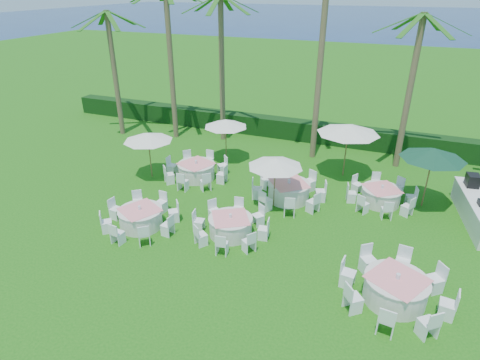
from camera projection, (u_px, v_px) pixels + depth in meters
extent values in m
plane|color=#165B0F|center=(228.00, 240.00, 15.64)|extent=(120.00, 120.00, 0.00)
cube|color=black|center=(302.00, 130.00, 25.38)|extent=(34.00, 1.00, 1.20)
plane|color=#081850|center=(388.00, 22.00, 100.63)|extent=(260.00, 260.00, 0.00)
cylinder|color=silver|center=(141.00, 218.00, 16.35)|extent=(1.72, 1.72, 0.75)
cylinder|color=silver|center=(140.00, 210.00, 16.18)|extent=(1.79, 1.79, 0.03)
cube|color=pink|center=(140.00, 210.00, 16.17)|extent=(1.88, 1.88, 0.01)
cylinder|color=silver|center=(139.00, 208.00, 16.13)|extent=(0.12, 0.12, 0.16)
cube|color=white|center=(173.00, 212.00, 16.68)|extent=(0.59, 0.59, 0.90)
cube|color=white|center=(161.00, 202.00, 17.39)|extent=(0.46, 0.46, 0.90)
cube|color=white|center=(138.00, 201.00, 17.47)|extent=(0.59, 0.59, 0.90)
cube|color=white|center=(116.00, 209.00, 16.88)|extent=(0.46, 0.46, 0.90)
cube|color=white|center=(106.00, 222.00, 15.96)|extent=(0.59, 0.59, 0.90)
cube|color=white|center=(117.00, 233.00, 15.25)|extent=(0.46, 0.46, 0.90)
cube|color=white|center=(144.00, 234.00, 15.17)|extent=(0.59, 0.59, 0.90)
cube|color=white|center=(167.00, 225.00, 15.76)|extent=(0.46, 0.46, 0.90)
cylinder|color=silver|center=(231.00, 226.00, 15.82)|extent=(1.68, 1.68, 0.73)
cylinder|color=silver|center=(230.00, 218.00, 15.65)|extent=(1.75, 1.75, 0.03)
cube|color=pink|center=(230.00, 218.00, 15.64)|extent=(1.87, 1.87, 0.01)
cylinder|color=silver|center=(230.00, 216.00, 15.61)|extent=(0.12, 0.12, 0.16)
cube|color=white|center=(263.00, 229.00, 15.53)|extent=(0.47, 0.47, 0.88)
cube|color=white|center=(258.00, 216.00, 16.42)|extent=(0.57, 0.57, 0.88)
cube|color=white|center=(238.00, 208.00, 16.94)|extent=(0.47, 0.47, 0.88)
cube|color=white|center=(214.00, 210.00, 16.78)|extent=(0.57, 0.57, 0.88)
cube|color=white|center=(199.00, 221.00, 16.05)|extent=(0.47, 0.47, 0.88)
cube|color=white|center=(201.00, 235.00, 15.16)|extent=(0.57, 0.57, 0.88)
cube|color=white|center=(222.00, 244.00, 14.64)|extent=(0.47, 0.47, 0.88)
cube|color=white|center=(249.00, 241.00, 14.79)|extent=(0.57, 0.57, 0.88)
cylinder|color=silver|center=(395.00, 290.00, 12.49)|extent=(1.90, 1.90, 0.82)
cylinder|color=silver|center=(397.00, 279.00, 12.30)|extent=(1.98, 1.98, 0.03)
cube|color=pink|center=(398.00, 279.00, 12.29)|extent=(2.08, 2.08, 0.01)
cylinder|color=silver|center=(398.00, 276.00, 12.26)|extent=(0.13, 0.13, 0.18)
cube|color=white|center=(435.00, 279.00, 12.84)|extent=(0.65, 0.65, 0.99)
cube|color=white|center=(403.00, 261.00, 13.63)|extent=(0.51, 0.51, 0.99)
cube|color=white|center=(369.00, 259.00, 13.73)|extent=(0.65, 0.65, 0.99)
cube|color=white|center=(348.00, 273.00, 13.08)|extent=(0.51, 0.51, 0.99)
cube|color=white|center=(354.00, 297.00, 12.07)|extent=(0.65, 0.65, 0.99)
cube|color=white|center=(387.00, 319.00, 11.28)|extent=(0.51, 0.51, 0.99)
cube|color=white|center=(429.00, 322.00, 11.18)|extent=(0.65, 0.65, 0.99)
cube|color=white|center=(448.00, 304.00, 11.83)|extent=(0.51, 0.51, 0.99)
cylinder|color=silver|center=(196.00, 171.00, 20.38)|extent=(1.81, 1.81, 0.79)
cylinder|color=silver|center=(196.00, 164.00, 20.20)|extent=(1.89, 1.89, 0.03)
cube|color=pink|center=(196.00, 163.00, 20.19)|extent=(1.91, 1.91, 0.01)
cylinder|color=silver|center=(196.00, 162.00, 20.15)|extent=(0.13, 0.13, 0.17)
cube|color=white|center=(222.00, 165.00, 20.85)|extent=(0.62, 0.62, 0.94)
cube|color=white|center=(208.00, 159.00, 21.52)|extent=(0.44, 0.44, 0.94)
cube|color=white|center=(188.00, 160.00, 21.51)|extent=(0.62, 0.62, 0.94)
cube|color=white|center=(172.00, 166.00, 20.81)|extent=(0.44, 0.44, 0.94)
cube|color=white|center=(169.00, 175.00, 19.84)|extent=(0.62, 0.62, 0.94)
cube|color=white|center=(183.00, 181.00, 19.16)|extent=(0.44, 0.44, 0.94)
cube|color=white|center=(205.00, 181.00, 19.18)|extent=(0.62, 0.62, 0.94)
cube|color=white|center=(222.00, 174.00, 19.88)|extent=(0.44, 0.44, 0.94)
cylinder|color=silver|center=(289.00, 192.00, 18.37)|extent=(1.86, 1.86, 0.81)
cylinder|color=silver|center=(289.00, 184.00, 18.19)|extent=(1.94, 1.94, 0.03)
cube|color=pink|center=(289.00, 183.00, 18.18)|extent=(2.11, 2.11, 0.01)
cylinder|color=silver|center=(289.00, 181.00, 18.14)|extent=(0.13, 0.13, 0.17)
cube|color=white|center=(321.00, 191.00, 18.23)|extent=(0.56, 0.56, 0.97)
cube|color=white|center=(310.00, 181.00, 19.18)|extent=(0.61, 0.61, 0.97)
cube|color=white|center=(288.00, 176.00, 19.63)|extent=(0.56, 0.56, 0.97)
cube|color=white|center=(267.00, 179.00, 19.33)|extent=(0.61, 0.61, 0.97)
cube|color=white|center=(257.00, 189.00, 18.44)|extent=(0.56, 0.56, 0.97)
cube|color=white|center=(266.00, 200.00, 17.50)|extent=(0.61, 0.61, 0.97)
cube|color=white|center=(289.00, 206.00, 17.04)|extent=(0.56, 0.56, 0.97)
cube|color=white|center=(313.00, 202.00, 17.34)|extent=(0.61, 0.61, 0.97)
cylinder|color=silver|center=(381.00, 196.00, 18.06)|extent=(1.67, 1.67, 0.73)
cylinder|color=silver|center=(382.00, 189.00, 17.89)|extent=(1.74, 1.74, 0.03)
cube|color=pink|center=(382.00, 188.00, 17.88)|extent=(1.89, 1.89, 0.01)
cylinder|color=silver|center=(383.00, 187.00, 17.84)|extent=(0.12, 0.12, 0.16)
cube|color=white|center=(411.00, 197.00, 17.87)|extent=(0.49, 0.49, 0.87)
cube|color=white|center=(398.00, 187.00, 18.74)|extent=(0.56, 0.56, 0.87)
cube|color=white|center=(376.00, 182.00, 19.19)|extent=(0.49, 0.49, 0.87)
cube|color=white|center=(357.00, 184.00, 18.95)|extent=(0.56, 0.56, 0.87)
cube|color=white|center=(351.00, 193.00, 18.18)|extent=(0.49, 0.49, 0.87)
cube|color=white|center=(363.00, 204.00, 17.31)|extent=(0.56, 0.56, 0.87)
cube|color=white|center=(387.00, 209.00, 16.86)|extent=(0.49, 0.49, 0.87)
cube|color=white|center=(407.00, 206.00, 17.09)|extent=(0.56, 0.56, 0.87)
cylinder|color=brown|center=(150.00, 156.00, 20.21)|extent=(0.06, 0.06, 2.30)
cone|color=silver|center=(148.00, 137.00, 19.75)|extent=(2.45, 2.45, 0.41)
sphere|color=brown|center=(148.00, 134.00, 19.69)|extent=(0.09, 0.09, 0.09)
cylinder|color=brown|center=(275.00, 183.00, 17.54)|extent=(0.05, 0.05, 2.23)
cone|color=silver|center=(275.00, 162.00, 17.09)|extent=(2.40, 2.40, 0.40)
sphere|color=brown|center=(276.00, 159.00, 17.03)|extent=(0.09, 0.09, 0.09)
cylinder|color=brown|center=(226.00, 141.00, 22.14)|extent=(0.06, 0.06, 2.29)
cone|color=silver|center=(226.00, 123.00, 21.68)|extent=(2.38, 2.38, 0.41)
sphere|color=brown|center=(226.00, 121.00, 21.62)|extent=(0.09, 0.09, 0.09)
cylinder|color=brown|center=(346.00, 151.00, 20.28)|extent=(0.06, 0.06, 2.67)
cone|color=silver|center=(349.00, 129.00, 19.74)|extent=(3.10, 3.10, 0.48)
sphere|color=brown|center=(349.00, 126.00, 19.67)|extent=(0.11, 0.11, 0.11)
cylinder|color=brown|center=(428.00, 179.00, 17.44)|extent=(0.06, 0.06, 2.67)
cone|color=#103C27|center=(433.00, 153.00, 16.91)|extent=(2.73, 2.73, 0.48)
sphere|color=brown|center=(434.00, 150.00, 16.83)|extent=(0.11, 0.11, 0.11)
cube|color=silver|center=(476.00, 212.00, 16.60)|extent=(1.50, 4.45, 0.98)
cube|color=white|center=(480.00, 201.00, 16.37)|extent=(1.56, 4.52, 0.04)
cube|color=black|center=(473.00, 180.00, 17.38)|extent=(0.57, 0.67, 0.55)
cylinder|color=brown|center=(171.00, 66.00, 24.12)|extent=(0.32, 0.32, 8.97)
cylinder|color=brown|center=(222.00, 72.00, 23.87)|extent=(0.32, 0.32, 8.45)
cube|color=#1E5415|center=(234.00, 4.00, 21.52)|extent=(2.14, 1.13, 1.00)
cube|color=#1E5415|center=(240.00, 3.00, 22.47)|extent=(1.93, 1.54, 1.00)
cube|color=#1E5415|center=(226.00, 3.00, 23.16)|extent=(0.54, 2.22, 1.00)
cube|color=#1E5415|center=(208.00, 3.00, 22.91)|extent=(2.14, 1.13, 1.00)
cube|color=#1E5415|center=(201.00, 4.00, 21.96)|extent=(1.93, 1.54, 1.00)
cube|color=#1E5415|center=(214.00, 4.00, 21.26)|extent=(0.54, 2.22, 1.00)
cylinder|color=brown|center=(322.00, 48.00, 20.45)|extent=(0.32, 0.32, 12.02)
cylinder|color=brown|center=(409.00, 95.00, 20.23)|extent=(0.32, 0.32, 7.79)
cube|color=#1E5415|center=(448.00, 24.00, 18.44)|extent=(2.22, 0.49, 1.00)
cube|color=#1E5415|center=(432.00, 22.00, 19.40)|extent=(1.16, 2.12, 1.00)
cube|color=#1E5415|center=(408.00, 21.00, 19.67)|extent=(1.51, 1.96, 1.00)
cube|color=#1E5415|center=(398.00, 23.00, 18.99)|extent=(2.22, 0.49, 1.00)
cube|color=#1E5415|center=(412.00, 25.00, 18.03)|extent=(1.16, 2.12, 1.00)
cube|color=#1E5415|center=(438.00, 25.00, 17.76)|extent=(1.51, 1.96, 1.00)
cylinder|color=brown|center=(115.00, 76.00, 24.98)|extent=(0.32, 0.32, 7.57)
cube|color=#1E5415|center=(126.00, 19.00, 23.51)|extent=(2.15, 1.07, 1.00)
cube|color=#1E5415|center=(121.00, 18.00, 24.37)|extent=(0.60, 2.22, 1.00)
cube|color=#1E5415|center=(103.00, 18.00, 24.37)|extent=(1.90, 1.59, 1.00)
cube|color=#1E5415|center=(89.00, 19.00, 23.52)|extent=(2.15, 1.07, 1.00)
cube|color=#1E5415|center=(93.00, 20.00, 22.66)|extent=(0.60, 2.22, 1.00)
cube|color=#1E5415|center=(112.00, 20.00, 22.66)|extent=(1.90, 1.59, 1.00)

